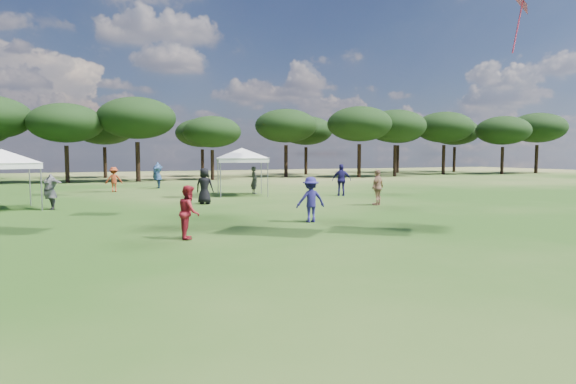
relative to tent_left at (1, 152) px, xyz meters
The scene contains 4 objects.
tree_line 25.12m from the tent_left, 73.62° to the left, with size 108.78×17.63×7.77m.
tent_left is the anchor object (origin of this frame).
tent_right 12.38m from the tent_left, 13.72° to the left, with size 5.70×5.70×3.15m.
festival_crowd 4.94m from the tent_left, 15.51° to the left, with size 29.68×23.40×1.91m.
Camera 1 is at (-1.41, -1.07, 2.49)m, focal length 30.00 mm.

